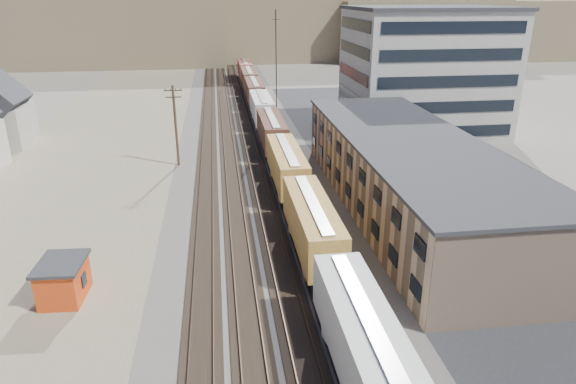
{
  "coord_description": "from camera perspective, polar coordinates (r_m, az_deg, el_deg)",
  "views": [
    {
      "loc": [
        -3.32,
        -20.59,
        20.22
      ],
      "look_at": [
        2.76,
        23.3,
        3.0
      ],
      "focal_mm": 32.0,
      "sensor_mm": 36.0,
      "label": 1
    }
  ],
  "objects": [
    {
      "name": "warehouse",
      "position": [
        51.85,
        13.24,
        2.02
      ],
      "size": [
        12.4,
        40.4,
        7.25
      ],
      "color": "tan",
      "rests_on": "ground"
    },
    {
      "name": "dirt_yard",
      "position": [
        66.02,
        -22.12,
        1.8
      ],
      "size": [
        24.0,
        180.0,
        0.03
      ],
      "primitive_type": "cube",
      "color": "#7A6C54",
      "rests_on": "ground"
    },
    {
      "name": "office_tower",
      "position": [
        82.5,
        14.84,
        12.92
      ],
      "size": [
        22.6,
        18.6,
        18.45
      ],
      "color": "#9E998E",
      "rests_on": "ground"
    },
    {
      "name": "parked_car_far",
      "position": [
        74.93,
        16.56,
        5.34
      ],
      "size": [
        3.41,
        5.17,
        1.64
      ],
      "primitive_type": "imported",
      "rotation": [
        0.0,
        0.0,
        -0.34
      ],
      "color": "white",
      "rests_on": "ground"
    },
    {
      "name": "radio_mast",
      "position": [
        81.89,
        -1.32,
        13.44
      ],
      "size": [
        1.2,
        0.16,
        18.0
      ],
      "color": "black",
      "rests_on": "ground"
    },
    {
      "name": "hills_north",
      "position": [
        188.65,
        -7.24,
        19.22
      ],
      "size": [
        265.0,
        80.0,
        32.0
      ],
      "color": "brown",
      "rests_on": "ground"
    },
    {
      "name": "rail_tracks",
      "position": [
        73.45,
        -5.45,
        5.25
      ],
      "size": [
        11.4,
        200.0,
        0.24
      ],
      "color": "black",
      "rests_on": "ground"
    },
    {
      "name": "maintenance_shed",
      "position": [
        39.63,
        -23.69,
        -8.94
      ],
      "size": [
        3.31,
        4.16,
        2.92
      ],
      "color": "#D44114",
      "rests_on": "ground"
    },
    {
      "name": "ballast_bed",
      "position": [
        73.5,
        -5.02,
        5.21
      ],
      "size": [
        18.0,
        200.0,
        0.06
      ],
      "primitive_type": "cube",
      "color": "#4C4742",
      "rests_on": "ground"
    },
    {
      "name": "asphalt_lot",
      "position": [
        64.34,
        15.74,
        2.12
      ],
      "size": [
        26.0,
        120.0,
        0.04
      ],
      "primitive_type": "cube",
      "color": "#232326",
      "rests_on": "ground"
    },
    {
      "name": "parked_car_blue",
      "position": [
        70.52,
        13.32,
        4.62
      ],
      "size": [
        4.45,
        5.88,
        1.48
      ],
      "primitive_type": "imported",
      "rotation": [
        0.0,
        0.0,
        0.43
      ],
      "color": "navy",
      "rests_on": "ground"
    },
    {
      "name": "freight_train",
      "position": [
        77.42,
        -2.44,
        8.21
      ],
      "size": [
        3.0,
        119.74,
        4.46
      ],
      "color": "black",
      "rests_on": "ground"
    },
    {
      "name": "utility_pole_north",
      "position": [
        64.56,
        -12.38,
        7.38
      ],
      "size": [
        2.2,
        0.32,
        10.0
      ],
      "color": "#382619",
      "rests_on": "ground"
    }
  ]
}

